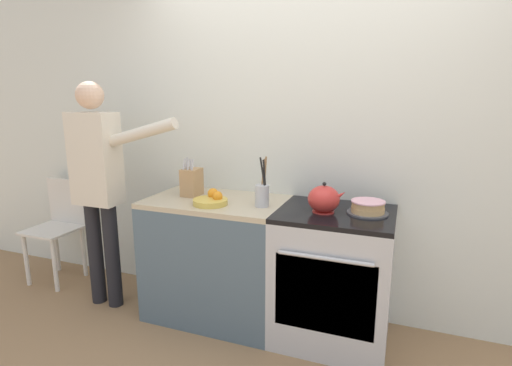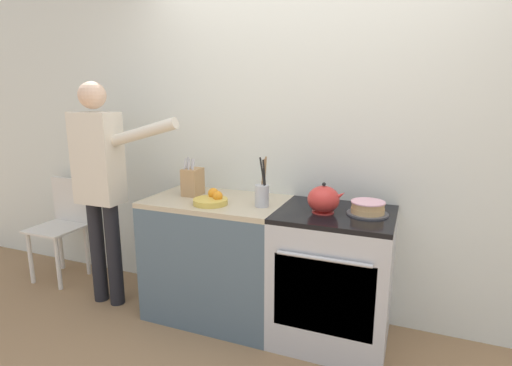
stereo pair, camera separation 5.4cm
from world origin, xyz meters
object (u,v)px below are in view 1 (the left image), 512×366
at_px(tea_kettle, 324,199).
at_px(fruit_bowl, 212,200).
at_px(stove_range, 333,276).
at_px(knife_block, 192,182).
at_px(person_baker, 98,176).
at_px(layer_cake, 368,208).
at_px(dining_chair, 60,222).
at_px(utensil_crock, 262,194).

bearing_deg(tea_kettle, fruit_bowl, -173.72).
height_order(stove_range, fruit_bowl, fruit_bowl).
bearing_deg(knife_block, person_baker, -161.67).
height_order(layer_cake, person_baker, person_baker).
bearing_deg(knife_block, dining_chair, 178.75).
bearing_deg(layer_cake, utensil_crock, -173.58).
distance_m(layer_cake, fruit_bowl, 1.02).
bearing_deg(utensil_crock, person_baker, -174.43).
relative_size(tea_kettle, knife_block, 0.86).
distance_m(stove_range, fruit_bowl, 0.95).
distance_m(person_baker, dining_chair, 0.90).
bearing_deg(stove_range, tea_kettle, -153.07).
bearing_deg(person_baker, utensil_crock, 8.89).
bearing_deg(person_baker, fruit_bowl, 6.76).
relative_size(layer_cake, utensil_crock, 0.76).
distance_m(stove_range, utensil_crock, 0.71).
distance_m(tea_kettle, fruit_bowl, 0.75).
xyz_separation_m(knife_block, utensil_crock, (0.58, -0.10, -0.02)).
distance_m(stove_range, layer_cake, 0.52).
bearing_deg(person_baker, layer_cake, 9.19).
xyz_separation_m(stove_range, knife_block, (-1.06, 0.05, 0.54)).
bearing_deg(dining_chair, stove_range, 2.27).
height_order(knife_block, utensil_crock, utensil_crock).
distance_m(fruit_bowl, person_baker, 0.91).
bearing_deg(stove_range, knife_block, 177.53).
bearing_deg(dining_chair, knife_block, 2.81).
bearing_deg(tea_kettle, person_baker, -175.27).
relative_size(utensil_crock, person_baker, 0.20).
distance_m(layer_cake, dining_chair, 2.64).
bearing_deg(knife_block, utensil_crock, -9.45).
relative_size(layer_cake, tea_kettle, 1.04).
relative_size(tea_kettle, dining_chair, 0.28).
bearing_deg(stove_range, layer_cake, 7.12).
distance_m(knife_block, person_baker, 0.70).
xyz_separation_m(stove_range, utensil_crock, (-0.48, -0.05, 0.53)).
bearing_deg(layer_cake, tea_kettle, -167.15).
bearing_deg(utensil_crock, layer_cake, 6.42).
distance_m(stove_range, dining_chair, 2.42).
bearing_deg(fruit_bowl, stove_range, 8.22).
distance_m(utensil_crock, person_baker, 1.25).
relative_size(layer_cake, dining_chair, 0.29).
bearing_deg(person_baker, dining_chair, 163.67).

